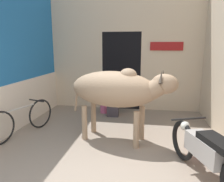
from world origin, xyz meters
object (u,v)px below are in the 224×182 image
object	(u,v)px
cow	(117,90)
motorcycle_near	(207,153)
shopkeeper_seated	(114,93)
plastic_stool	(104,105)
crate	(214,150)
bicycle	(22,120)

from	to	relation	value
cow	motorcycle_near	distance (m)	1.94
cow	shopkeeper_seated	distance (m)	1.67
plastic_stool	crate	xyz separation A→B (m)	(2.37, -2.21, -0.08)
cow	crate	size ratio (longest dim) A/B	4.93
motorcycle_near	shopkeeper_seated	xyz separation A→B (m)	(-1.75, 2.75, 0.18)
cow	bicycle	size ratio (longest dim) A/B	1.32
plastic_stool	motorcycle_near	bearing A→B (deg)	-55.09
bicycle	plastic_stool	size ratio (longest dim) A/B	4.07
cow	crate	world-z (taller)	cow
shopkeeper_seated	crate	distance (m)	2.93
shopkeeper_seated	bicycle	bearing A→B (deg)	-135.20
bicycle	crate	size ratio (longest dim) A/B	3.74
motorcycle_near	bicycle	bearing A→B (deg)	162.68
cow	plastic_stool	bearing A→B (deg)	109.60
motorcycle_near	cow	bearing A→B (deg)	140.49
motorcycle_near	bicycle	size ratio (longest dim) A/B	1.14
bicycle	plastic_stool	distance (m)	2.33
shopkeeper_seated	plastic_stool	xyz separation A→B (m)	(-0.30, 0.19, -0.40)
bicycle	crate	world-z (taller)	bicycle
plastic_stool	crate	distance (m)	3.24
plastic_stool	crate	bearing A→B (deg)	-42.93
motorcycle_near	crate	bearing A→B (deg)	66.73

